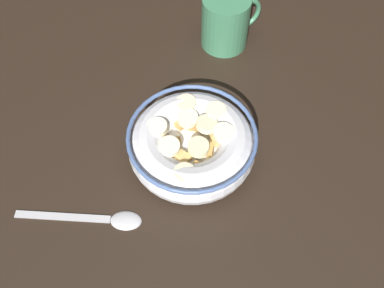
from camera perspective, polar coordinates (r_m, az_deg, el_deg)
name	(u,v)px	position (r cm, az deg, el deg)	size (l,w,h in cm)	color
ground_plane	(192,159)	(62.68, 0.00, -2.01)	(112.33, 112.33, 2.00)	black
cereal_bowl	(192,144)	(59.36, 0.00, 0.00)	(17.51, 17.51, 5.69)	silver
spoon	(104,218)	(58.10, -11.40, -9.51)	(15.12, 10.18, 0.80)	#B7B7BC
coffee_mug	(226,21)	(73.73, 4.49, 15.71)	(10.65, 7.77, 8.89)	#3F7F59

